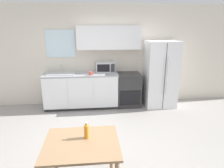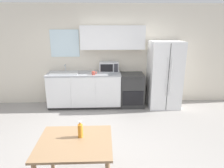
{
  "view_description": "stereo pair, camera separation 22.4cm",
  "coord_description": "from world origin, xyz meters",
  "views": [
    {
      "loc": [
        0.01,
        -3.13,
        2.16
      ],
      "look_at": [
        0.38,
        0.58,
        1.05
      ],
      "focal_mm": 32.0,
      "sensor_mm": 36.0,
      "label": 1
    },
    {
      "loc": [
        0.24,
        -3.15,
        2.16
      ],
      "look_at": [
        0.38,
        0.58,
        1.05
      ],
      "focal_mm": 32.0,
      "sensor_mm": 36.0,
      "label": 2
    }
  ],
  "objects": [
    {
      "name": "ground_plane",
      "position": [
        0.0,
        0.0,
        0.0
      ],
      "size": [
        12.0,
        12.0,
        0.0
      ],
      "primitive_type": "plane",
      "color": "gray"
    },
    {
      "name": "wall_back",
      "position": [
        0.06,
        2.32,
        1.42
      ],
      "size": [
        12.0,
        0.38,
        2.7
      ],
      "color": "beige",
      "rests_on": "ground_plane"
    },
    {
      "name": "kitchen_counter",
      "position": [
        -0.31,
        2.0,
        0.47
      ],
      "size": [
        1.93,
        0.65,
        0.94
      ],
      "color": "#333333",
      "rests_on": "ground_plane"
    },
    {
      "name": "oven_range",
      "position": [
        0.97,
        2.02,
        0.45
      ],
      "size": [
        0.63,
        0.62,
        0.9
      ],
      "color": "#2D2D2D",
      "rests_on": "ground_plane"
    },
    {
      "name": "refrigerator",
      "position": [
        1.82,
        1.96,
        0.88
      ],
      "size": [
        0.81,
        0.76,
        1.76
      ],
      "color": "white",
      "rests_on": "ground_plane"
    },
    {
      "name": "kitchen_sink",
      "position": [
        -0.82,
        2.01,
        0.95
      ],
      "size": [
        0.72,
        0.43,
        0.2
      ],
      "color": "#B7BABC",
      "rests_on": "kitchen_counter"
    },
    {
      "name": "microwave",
      "position": [
        0.35,
        2.13,
        1.07
      ],
      "size": [
        0.51,
        0.32,
        0.27
      ],
      "color": "#B7BABC",
      "rests_on": "kitchen_counter"
    },
    {
      "name": "coffee_mug",
      "position": [
        -0.04,
        1.8,
        0.98
      ],
      "size": [
        0.13,
        0.09,
        0.09
      ],
      "color": "#BF4C3F",
      "rests_on": "kitchen_counter"
    },
    {
      "name": "dining_table",
      "position": [
        -0.15,
        -0.89,
        0.61
      ],
      "size": [
        0.95,
        0.81,
        0.73
      ],
      "color": "#997551",
      "rests_on": "ground_plane"
    },
    {
      "name": "drink_bottle",
      "position": [
        -0.09,
        -0.79,
        0.83
      ],
      "size": [
        0.07,
        0.07,
        0.23
      ],
      "color": "orange",
      "rests_on": "dining_table"
    }
  ]
}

